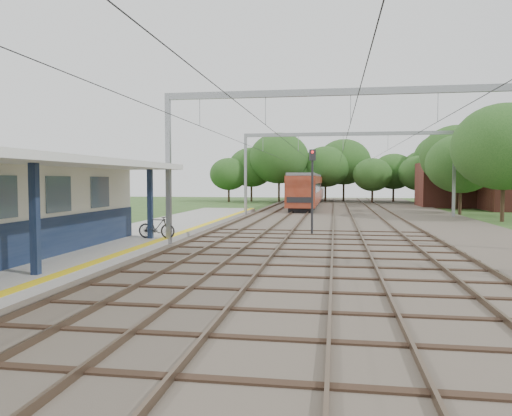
{
  "coord_description": "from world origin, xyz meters",
  "views": [
    {
      "loc": [
        2.57,
        -7.03,
        3.06
      ],
      "look_at": [
        -1.49,
        18.57,
        1.6
      ],
      "focal_mm": 35.0,
      "sensor_mm": 36.0,
      "label": 1
    }
  ],
  "objects": [
    {
      "name": "ground",
      "position": [
        0.0,
        0.0,
        0.0
      ],
      "size": [
        160.0,
        160.0,
        0.0
      ],
      "primitive_type": "plane",
      "color": "#2D4C1E",
      "rests_on": "ground"
    },
    {
      "name": "ballast_bed",
      "position": [
        4.0,
        30.0,
        0.05
      ],
      "size": [
        18.0,
        90.0,
        0.1
      ],
      "primitive_type": "cube",
      "color": "#473D33",
      "rests_on": "ground"
    },
    {
      "name": "platform",
      "position": [
        -7.5,
        14.0,
        0.17
      ],
      "size": [
        5.0,
        52.0,
        0.35
      ],
      "primitive_type": "cube",
      "color": "gray",
      "rests_on": "ground"
    },
    {
      "name": "yellow_stripe",
      "position": [
        -5.25,
        14.0,
        0.35
      ],
      "size": [
        0.45,
        52.0,
        0.01
      ],
      "primitive_type": "cube",
      "color": "yellow",
      "rests_on": "platform"
    },
    {
      "name": "rail_tracks",
      "position": [
        1.5,
        30.0,
        0.18
      ],
      "size": [
        11.8,
        88.0,
        0.15
      ],
      "color": "brown",
      "rests_on": "ballast_bed"
    },
    {
      "name": "catenary_system",
      "position": [
        3.39,
        25.28,
        5.51
      ],
      "size": [
        17.22,
        88.0,
        7.0
      ],
      "color": "gray",
      "rests_on": "ground"
    },
    {
      "name": "tree_band",
      "position": [
        3.84,
        57.12,
        4.92
      ],
      "size": [
        31.72,
        30.88,
        8.82
      ],
      "color": "#382619",
      "rests_on": "ground"
    },
    {
      "name": "house_far",
      "position": [
        16.0,
        52.0,
        3.23
      ],
      "size": [
        8.0,
        6.12,
        8.66
      ],
      "color": "brown",
      "rests_on": "ground"
    },
    {
      "name": "bicycle",
      "position": [
        -5.6,
        15.0,
        0.89
      ],
      "size": [
        1.81,
        0.59,
        1.07
      ],
      "primitive_type": "imported",
      "rotation": [
        0.0,
        0.0,
        1.52
      ],
      "color": "black",
      "rests_on": "platform"
    },
    {
      "name": "train",
      "position": [
        -0.5,
        53.94,
        2.02
      ],
      "size": [
        2.74,
        34.08,
        3.61
      ],
      "color": "black",
      "rests_on": "ballast_bed"
    },
    {
      "name": "signal_post",
      "position": [
        1.35,
        20.13,
        3.05
      ],
      "size": [
        0.37,
        0.32,
        4.7
      ],
      "rotation": [
        0.0,
        0.0,
        0.36
      ],
      "color": "black",
      "rests_on": "ground"
    }
  ]
}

